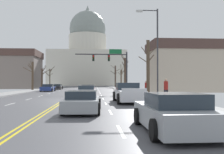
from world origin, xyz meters
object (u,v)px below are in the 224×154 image
at_px(sedan_oncoming_00, 48,88).
at_px(sedan_oncoming_01, 57,87).
at_px(sedan_near_00, 88,90).
at_px(pedestrian_00, 166,88).
at_px(pedestrian_01, 146,87).
at_px(signal_gantry, 112,61).
at_px(sedan_near_04, 173,113).
at_px(sedan_near_03, 83,102).
at_px(pickup_truck_near_02, 128,93).
at_px(street_lamp_right, 155,46).
at_px(sedan_near_01, 87,92).

height_order(sedan_oncoming_00, sedan_oncoming_01, sedan_oncoming_00).
height_order(sedan_near_00, pedestrian_00, pedestrian_00).
height_order(pedestrian_00, pedestrian_01, pedestrian_00).
xyz_separation_m(signal_gantry, sedan_near_04, (-0.13, -29.49, -4.10)).
bearing_deg(signal_gantry, sedan_oncoming_01, 124.19).
xyz_separation_m(sedan_near_03, pedestrian_00, (6.46, 6.16, 0.57)).
height_order(sedan_near_03, pedestrian_01, pedestrian_01).
distance_m(signal_gantry, pickup_truck_near_02, 18.11).
distance_m(pickup_truck_near_02, pedestrian_01, 11.47).
distance_m(sedan_near_00, sedan_oncoming_01, 21.54).
bearing_deg(sedan_near_00, pedestrian_00, -62.87).
distance_m(sedan_near_04, sedan_oncoming_01, 46.15).
relative_size(sedan_near_04, sedan_oncoming_00, 1.02).
height_order(sedan_near_03, sedan_oncoming_00, sedan_oncoming_00).
height_order(signal_gantry, pedestrian_00, signal_gantry).
height_order(pickup_truck_near_02, sedan_oncoming_00, pickup_truck_near_02).
relative_size(sedan_oncoming_01, pedestrian_01, 2.76).
relative_size(street_lamp_right, sedan_near_03, 1.69).
height_order(sedan_near_00, pedestrian_01, pedestrian_01).
bearing_deg(pedestrian_00, sedan_near_01, 134.26).
relative_size(sedan_near_03, sedan_near_04, 1.07).
relative_size(signal_gantry, street_lamp_right, 1.00).
bearing_deg(sedan_near_04, pickup_truck_near_02, 89.24).
bearing_deg(sedan_near_01, street_lamp_right, -39.66).
height_order(pickup_truck_near_02, sedan_near_03, pickup_truck_near_02).
height_order(signal_gantry, sedan_near_03, signal_gantry).
distance_m(pickup_truck_near_02, sedan_oncoming_01, 34.77).
xyz_separation_m(street_lamp_right, pedestrian_01, (1.17, 9.23, -3.77)).
relative_size(sedan_near_01, sedan_oncoming_01, 1.02).
distance_m(pickup_truck_near_02, sedan_near_03, 7.11).
bearing_deg(pedestrian_00, street_lamp_right, 105.84).
xyz_separation_m(sedan_near_00, sedan_oncoming_01, (-7.03, 20.36, -0.05)).
xyz_separation_m(sedan_near_00, pickup_truck_near_02, (3.52, -12.77, 0.12)).
distance_m(street_lamp_right, sedan_near_03, 10.74).
height_order(sedan_near_01, sedan_near_03, sedan_near_01).
xyz_separation_m(pickup_truck_near_02, sedan_oncoming_00, (-10.50, 22.90, -0.14)).
height_order(sedan_near_00, pickup_truck_near_02, pickup_truck_near_02).
bearing_deg(sedan_oncoming_00, sedan_near_03, -76.29).
bearing_deg(sedan_near_01, sedan_near_03, -89.41).
bearing_deg(pedestrian_01, signal_gantry, 119.04).
bearing_deg(sedan_near_01, pedestrian_00, -45.74).
height_order(sedan_near_01, sedan_near_04, sedan_near_04).
relative_size(street_lamp_right, sedan_near_01, 1.75).
xyz_separation_m(street_lamp_right, pickup_truck_near_02, (-2.59, -1.61, -4.09)).
bearing_deg(sedan_near_04, signal_gantry, 89.76).
bearing_deg(sedan_near_03, pickup_truck_near_02, 61.56).
height_order(sedan_near_03, sedan_oncoming_01, sedan_near_03).
relative_size(signal_gantry, sedan_near_00, 1.71).
xyz_separation_m(pedestrian_00, pedestrian_01, (0.69, 10.93, -0.09)).
distance_m(signal_gantry, pedestrian_01, 8.62).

